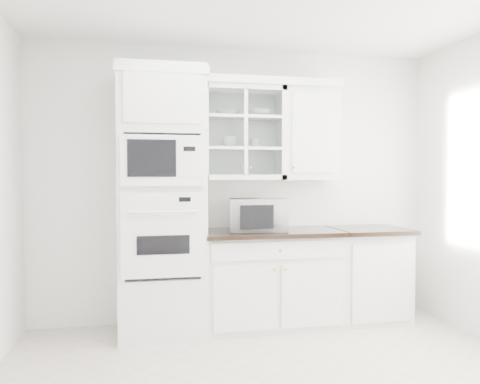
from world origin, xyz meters
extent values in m
cube|color=white|center=(0.00, 1.74, 1.35)|extent=(4.00, 0.02, 2.70)
cube|color=white|center=(-0.75, 1.43, 1.20)|extent=(0.76, 0.65, 2.40)
cube|color=white|center=(-0.75, 1.09, 0.94)|extent=(0.70, 0.03, 0.72)
cube|color=black|center=(-0.75, 1.07, 0.86)|extent=(0.44, 0.01, 0.16)
cube|color=white|center=(-0.75, 1.09, 1.56)|extent=(0.70, 0.03, 0.43)
cube|color=black|center=(-0.84, 1.07, 1.58)|extent=(0.40, 0.01, 0.31)
cube|color=white|center=(0.28, 1.45, 0.44)|extent=(1.30, 0.60, 0.88)
cube|color=black|center=(0.28, 1.42, 0.90)|extent=(1.32, 0.67, 0.04)
cube|color=white|center=(1.28, 1.45, 0.44)|extent=(0.70, 0.60, 0.88)
cube|color=black|center=(1.28, 1.42, 0.90)|extent=(0.72, 0.67, 0.04)
cube|color=white|center=(0.03, 1.58, 1.85)|extent=(0.80, 0.33, 0.90)
cube|color=white|center=(0.03, 1.58, 1.70)|extent=(0.74, 0.29, 0.02)
cube|color=white|center=(0.03, 1.58, 2.00)|extent=(0.74, 0.29, 0.02)
cube|color=white|center=(0.71, 1.58, 1.85)|extent=(0.55, 0.33, 0.90)
cube|color=white|center=(-0.07, 1.56, 2.33)|extent=(2.14, 0.38, 0.07)
imported|color=white|center=(0.14, 1.41, 1.07)|extent=(0.60, 0.52, 0.31)
imported|color=white|center=(-0.11, 1.59, 2.04)|extent=(0.28, 0.28, 0.06)
imported|color=white|center=(0.19, 1.57, 2.05)|extent=(0.26, 0.26, 0.07)
imported|color=white|center=(-0.09, 1.60, 1.76)|extent=(0.17, 0.17, 0.11)
imported|color=white|center=(0.15, 1.57, 1.75)|extent=(0.10, 0.10, 0.09)
camera|label=1|loc=(-0.88, -2.87, 1.44)|focal=35.00mm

